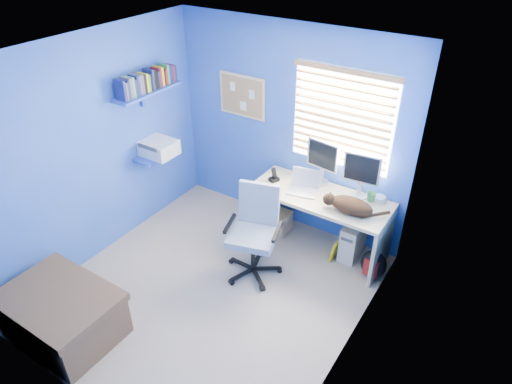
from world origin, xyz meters
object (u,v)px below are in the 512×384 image
Objects in this scene: laptop at (303,184)px; cat at (351,206)px; tower_pc at (353,239)px; desk at (318,222)px; office_chair at (254,243)px.

laptop reaches higher than cat.
laptop reaches higher than tower_pc.
cat is at bearing -19.77° from laptop.
desk reaches higher than tower_pc.
desk is 0.45m from tower_pc.
tower_pc is (0.62, 0.15, -0.62)m from laptop.
desk is 0.52m from laptop.
tower_pc is 0.44× the size of office_chair.
desk is 1.55× the size of office_chair.
desk is at bearing 61.03° from office_chair.
desk is 0.62m from cat.
cat is 0.64m from tower_pc.
office_chair reaches higher than cat.
cat is 1.04× the size of tower_pc.
tower_pc is (0.41, 0.11, -0.14)m from desk.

